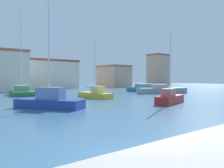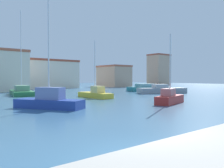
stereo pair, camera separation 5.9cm
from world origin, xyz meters
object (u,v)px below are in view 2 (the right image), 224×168
Objects in this scene: sailboat_yellow_far_right at (95,94)px; motorboat_grey_near_pier at (162,90)px; sailboat_blue_far_left at (49,101)px; sailboat_red_inner_mooring at (170,98)px; motorboat_teal_behind_lamppost at (148,88)px; sailboat_green_mid_harbor at (22,91)px.

sailboat_yellow_far_right is 13.59m from motorboat_grey_near_pier.
sailboat_red_inner_mooring is (10.98, -4.13, -0.07)m from sailboat_blue_far_left.
sailboat_yellow_far_right reaches higher than sailboat_red_inner_mooring.
motorboat_teal_behind_lamppost is at bearing 61.92° from motorboat_grey_near_pier.
sailboat_green_mid_harbor reaches higher than sailboat_blue_far_left.
sailboat_red_inner_mooring is at bearing -69.16° from sailboat_green_mid_harbor.
sailboat_green_mid_harbor is at bearing 110.84° from sailboat_red_inner_mooring.
sailboat_green_mid_harbor reaches higher than sailboat_yellow_far_right.
sailboat_green_mid_harbor is (-23.01, 4.92, -0.02)m from motorboat_teal_behind_lamppost.
sailboat_yellow_far_right is (-2.06, 10.40, -0.05)m from sailboat_red_inner_mooring.
sailboat_blue_far_left is 1.05× the size of motorboat_teal_behind_lamppost.
sailboat_blue_far_left is 28.66m from motorboat_teal_behind_lamppost.
sailboat_red_inner_mooring is at bearing -137.34° from motorboat_grey_near_pier.
sailboat_green_mid_harbor is (-8.23, 21.63, -0.04)m from sailboat_red_inner_mooring.
sailboat_yellow_far_right is at bearing 35.12° from sailboat_blue_far_left.
motorboat_grey_near_pier is at bearing -118.08° from motorboat_teal_behind_lamppost.
sailboat_red_inner_mooring is 0.77× the size of motorboat_teal_behind_lamppost.
motorboat_teal_behind_lamppost is at bearing -12.08° from sailboat_green_mid_harbor.
sailboat_blue_far_left is at bearing -163.91° from motorboat_grey_near_pier.
sailboat_blue_far_left is 1.27× the size of sailboat_yellow_far_right.
sailboat_blue_far_left is 11.73m from sailboat_red_inner_mooring.
sailboat_green_mid_harbor reaches higher than motorboat_grey_near_pier.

